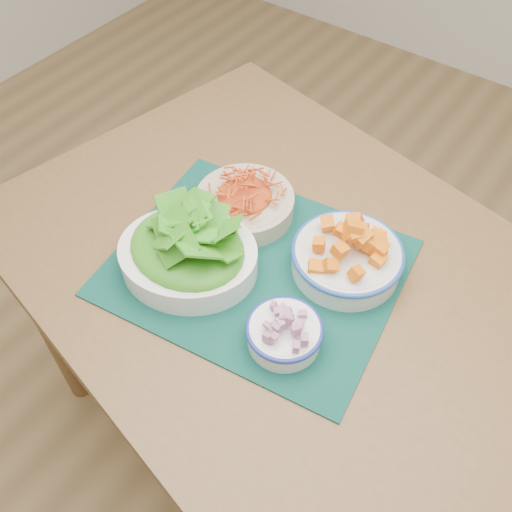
{
  "coord_description": "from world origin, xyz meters",
  "views": [
    {
      "loc": [
        0.62,
        -0.58,
        1.55
      ],
      "look_at": [
        0.25,
        -0.06,
        0.78
      ],
      "focal_mm": 40.0,
      "sensor_mm": 36.0,
      "label": 1
    }
  ],
  "objects_px": {
    "lettuce_bowl": "(187,249)",
    "carrot_bowl": "(245,200)",
    "table": "(302,313)",
    "onion_bowl": "(284,331)",
    "placemat": "(256,267)",
    "squash_bowl": "(348,252)"
  },
  "relations": [
    {
      "from": "placemat",
      "to": "squash_bowl",
      "type": "distance_m",
      "value": 0.17
    },
    {
      "from": "table",
      "to": "onion_bowl",
      "type": "height_order",
      "value": "onion_bowl"
    },
    {
      "from": "carrot_bowl",
      "to": "placemat",
      "type": "bearing_deg",
      "value": -44.64
    },
    {
      "from": "table",
      "to": "squash_bowl",
      "type": "height_order",
      "value": "squash_bowl"
    },
    {
      "from": "carrot_bowl",
      "to": "squash_bowl",
      "type": "xyz_separation_m",
      "value": [
        0.23,
        -0.0,
        0.01
      ]
    },
    {
      "from": "table",
      "to": "squash_bowl",
      "type": "bearing_deg",
      "value": 68.76
    },
    {
      "from": "lettuce_bowl",
      "to": "squash_bowl",
      "type": "bearing_deg",
      "value": 13.1
    },
    {
      "from": "lettuce_bowl",
      "to": "carrot_bowl",
      "type": "bearing_deg",
      "value": 68.19
    },
    {
      "from": "squash_bowl",
      "to": "lettuce_bowl",
      "type": "xyz_separation_m",
      "value": [
        -0.22,
        -0.16,
        0.01
      ]
    },
    {
      "from": "carrot_bowl",
      "to": "onion_bowl",
      "type": "distance_m",
      "value": 0.3
    },
    {
      "from": "placemat",
      "to": "table",
      "type": "bearing_deg",
      "value": 9.37
    },
    {
      "from": "lettuce_bowl",
      "to": "onion_bowl",
      "type": "distance_m",
      "value": 0.22
    },
    {
      "from": "table",
      "to": "placemat",
      "type": "height_order",
      "value": "placemat"
    },
    {
      "from": "squash_bowl",
      "to": "onion_bowl",
      "type": "relative_size",
      "value": 1.76
    },
    {
      "from": "table",
      "to": "carrot_bowl",
      "type": "distance_m",
      "value": 0.24
    },
    {
      "from": "placemat",
      "to": "squash_bowl",
      "type": "xyz_separation_m",
      "value": [
        0.13,
        0.09,
        0.05
      ]
    },
    {
      "from": "placemat",
      "to": "squash_bowl",
      "type": "bearing_deg",
      "value": 27.2
    },
    {
      "from": "squash_bowl",
      "to": "lettuce_bowl",
      "type": "height_order",
      "value": "lettuce_bowl"
    },
    {
      "from": "carrot_bowl",
      "to": "lettuce_bowl",
      "type": "distance_m",
      "value": 0.17
    },
    {
      "from": "placemat",
      "to": "onion_bowl",
      "type": "relative_size",
      "value": 3.95
    },
    {
      "from": "onion_bowl",
      "to": "lettuce_bowl",
      "type": "bearing_deg",
      "value": 173.37
    },
    {
      "from": "placemat",
      "to": "lettuce_bowl",
      "type": "distance_m",
      "value": 0.13
    }
  ]
}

